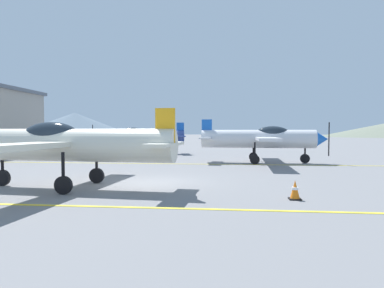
{
  "coord_description": "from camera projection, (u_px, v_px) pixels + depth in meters",
  "views": [
    {
      "loc": [
        2.86,
        -12.66,
        2.08
      ],
      "look_at": [
        0.53,
        10.0,
        1.2
      ],
      "focal_mm": 30.94,
      "sensor_mm": 36.0,
      "label": 1
    }
  ],
  "objects": [
    {
      "name": "ground_plane",
      "position": [
        153.0,
        184.0,
        12.96
      ],
      "size": [
        400.0,
        400.0,
        0.0
      ],
      "primitive_type": "plane",
      "color": "slate"
    },
    {
      "name": "apron_line_near",
      "position": [
        121.0,
        207.0,
        9.04
      ],
      "size": [
        80.0,
        0.16,
        0.01
      ],
      "primitive_type": "cube",
      "color": "yellow",
      "rests_on": "ground_plane"
    },
    {
      "name": "apron_line_far",
      "position": [
        181.0,
        164.0,
        21.0
      ],
      "size": [
        80.0,
        0.16,
        0.01
      ],
      "primitive_type": "cube",
      "color": "yellow",
      "rests_on": "ground_plane"
    },
    {
      "name": "airplane_near",
      "position": [
        68.0,
        144.0,
        12.08
      ],
      "size": [
        8.36,
        9.62,
        2.88
      ],
      "color": "silver",
      "rests_on": "ground_plane"
    },
    {
      "name": "airplane_mid",
      "position": [
        262.0,
        138.0,
        21.8
      ],
      "size": [
        8.33,
        9.6,
        2.88
      ],
      "color": "silver",
      "rests_on": "ground_plane"
    },
    {
      "name": "airplane_far",
      "position": [
        140.0,
        136.0,
        30.06
      ],
      "size": [
        8.42,
        9.6,
        2.88
      ],
      "color": "#33478C",
      "rests_on": "ground_plane"
    },
    {
      "name": "traffic_cone_front",
      "position": [
        295.0,
        190.0,
        10.05
      ],
      "size": [
        0.36,
        0.36,
        0.59
      ],
      "color": "black",
      "rests_on": "ground_plane"
    },
    {
      "name": "hill_left",
      "position": [
        75.0,
        124.0,
        157.46
      ],
      "size": [
        55.61,
        55.61,
        10.86
      ],
      "primitive_type": "cone",
      "color": "slate",
      "rests_on": "ground_plane"
    }
  ]
}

